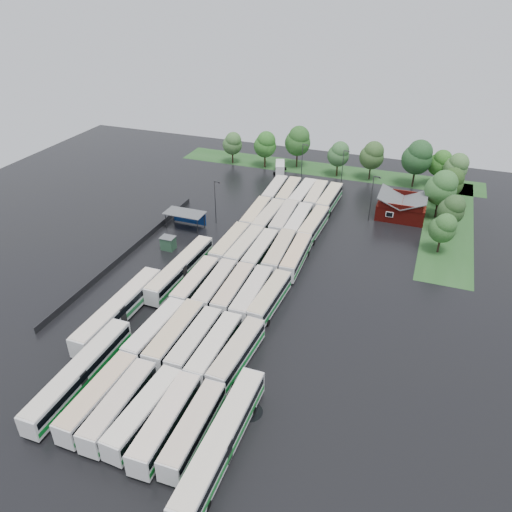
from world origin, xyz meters
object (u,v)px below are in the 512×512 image
(brick_building, at_px, (401,209))
(minibus, at_px, (280,167))
(artic_bus_east, at_px, (222,441))
(artic_bus_west_a, at_px, (80,373))

(brick_building, relative_size, minibus, 1.55)
(artic_bus_east, bearing_deg, brick_building, 80.20)
(brick_building, bearing_deg, artic_bus_east, -99.61)
(artic_bus_west_a, relative_size, minibus, 3.00)
(brick_building, height_order, artic_bus_east, brick_building)
(artic_bus_east, distance_m, minibus, 87.82)
(artic_bus_west_a, distance_m, artic_bus_east, 21.68)
(artic_bus_west_a, distance_m, minibus, 81.88)
(minibus, bearing_deg, artic_bus_west_a, -108.05)
(brick_building, xyz_separation_m, artic_bus_east, (-11.72, -69.20, 0.23))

